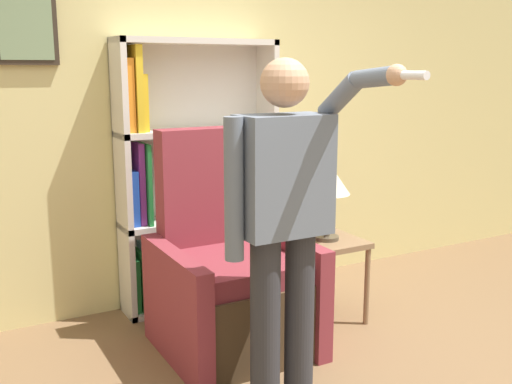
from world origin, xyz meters
name	(u,v)px	position (x,y,z in m)	size (l,w,h in m)	color
wall_back	(205,107)	(-0.01, 2.03, 1.40)	(8.00, 0.11, 2.80)	#DBCC84
bookcase	(186,175)	(-0.23, 1.87, 0.95)	(1.14, 0.28, 1.88)	silver
armchair	(229,282)	(-0.27, 1.13, 0.40)	(0.85, 0.87, 1.32)	#4C3823
person_standing	(284,213)	(-0.33, 0.40, 1.00)	(0.59, 0.78, 1.73)	#2D2D33
side_table	(326,253)	(0.47, 1.15, 0.47)	(0.45, 0.45, 0.57)	#846647
table_lamp	(328,181)	(0.47, 1.15, 0.96)	(0.29, 0.29, 0.52)	#4C4233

